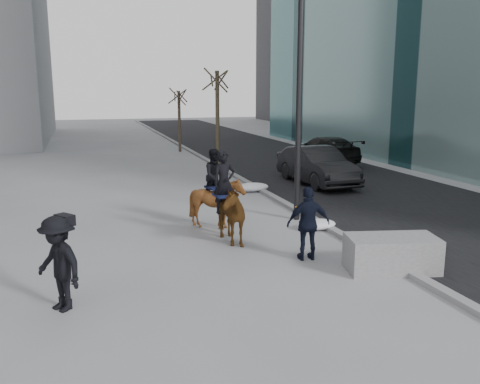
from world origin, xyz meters
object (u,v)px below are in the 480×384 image
object	(u,v)px
car_near	(317,166)
mounted_left	(226,209)
planter	(392,254)
mounted_right	(217,197)

from	to	relation	value
car_near	mounted_left	world-z (taller)	mounted_left
car_near	mounted_left	xyz separation A→B (m)	(-5.92, -6.83, 0.10)
planter	mounted_left	distance (m)	4.35
planter	mounted_left	bearing A→B (deg)	132.38
planter	car_near	distance (m)	10.47
mounted_left	mounted_right	world-z (taller)	mounted_left
car_near	mounted_right	size ratio (longest dim) A/B	2.09
mounted_right	car_near	bearing A→B (deg)	43.16
car_near	mounted_right	distance (m)	7.94
planter	mounted_right	world-z (taller)	mounted_right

